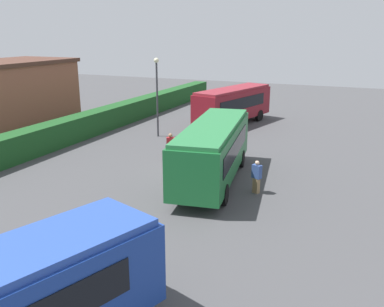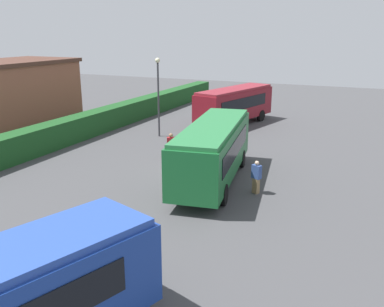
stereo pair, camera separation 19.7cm
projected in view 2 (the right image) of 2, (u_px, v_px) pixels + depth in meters
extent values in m
plane|color=#424244|center=(193.00, 172.00, 23.96)|extent=(86.83, 86.83, 0.00)
cube|color=black|center=(134.00, 239.00, 12.13)|extent=(0.68, 1.87, 0.96)
cube|color=silver|center=(133.00, 218.00, 11.93)|extent=(0.47, 1.26, 0.28)
cylinder|color=black|center=(66.00, 293.00, 12.06)|extent=(1.04, 0.59, 1.00)
sphere|color=silver|center=(122.00, 263.00, 12.87)|extent=(0.22, 0.22, 0.22)
sphere|color=silver|center=(150.00, 280.00, 12.01)|extent=(0.22, 0.22, 0.22)
cube|color=#19602D|center=(213.00, 150.00, 21.93)|extent=(9.68, 3.95, 2.41)
cube|color=#27723C|center=(213.00, 126.00, 21.57)|extent=(9.37, 3.71, 0.20)
cube|color=black|center=(189.00, 145.00, 21.88)|extent=(7.25, 1.22, 0.96)
cube|color=black|center=(236.00, 148.00, 21.27)|extent=(7.25, 1.22, 0.96)
cube|color=black|center=(229.00, 126.00, 26.23)|extent=(0.37, 2.01, 1.01)
cube|color=silver|center=(229.00, 114.00, 26.02)|extent=(0.26, 1.35, 0.28)
cylinder|color=black|center=(205.00, 156.00, 25.27)|extent=(1.03, 0.44, 1.00)
cylinder|color=black|center=(242.00, 159.00, 24.71)|extent=(1.03, 0.44, 1.00)
cylinder|color=black|center=(177.00, 190.00, 19.86)|extent=(1.03, 0.44, 1.00)
cylinder|color=black|center=(223.00, 195.00, 19.30)|extent=(1.03, 0.44, 1.00)
sphere|color=silver|center=(218.00, 143.00, 26.73)|extent=(0.22, 0.22, 0.22)
sphere|color=silver|center=(239.00, 144.00, 26.40)|extent=(0.22, 0.22, 0.22)
cube|color=maroon|center=(235.00, 105.00, 35.57)|extent=(9.12, 4.43, 2.39)
cube|color=maroon|center=(235.00, 89.00, 35.20)|extent=(8.82, 4.18, 0.20)
cube|color=black|center=(221.00, 100.00, 35.96)|extent=(6.68, 1.73, 0.95)
cube|color=black|center=(245.00, 103.00, 34.56)|extent=(6.68, 1.73, 0.95)
cube|color=black|center=(261.00, 95.00, 38.82)|extent=(0.51, 1.87, 1.00)
cube|color=silver|center=(261.00, 87.00, 38.61)|extent=(0.35, 1.26, 0.28)
cylinder|color=black|center=(241.00, 113.00, 38.61)|extent=(1.04, 0.52, 1.00)
cylinder|color=black|center=(261.00, 116.00, 37.34)|extent=(1.04, 0.52, 1.00)
cylinder|color=black|center=(205.00, 123.00, 34.50)|extent=(1.04, 0.52, 1.00)
cylinder|color=black|center=(227.00, 126.00, 33.22)|extent=(1.04, 0.52, 1.00)
sphere|color=silver|center=(254.00, 106.00, 39.53)|extent=(0.22, 0.22, 0.22)
sphere|color=silver|center=(266.00, 108.00, 38.76)|extent=(0.22, 0.22, 0.22)
cube|color=olive|center=(256.00, 186.00, 20.74)|extent=(0.34, 0.37, 0.78)
cube|color=#334C8C|center=(257.00, 172.00, 20.53)|extent=(0.42, 0.53, 0.68)
sphere|color=beige|center=(257.00, 163.00, 20.41)|extent=(0.21, 0.21, 0.21)
cube|color=silver|center=(171.00, 157.00, 25.35)|extent=(0.34, 0.37, 0.88)
cube|color=maroon|center=(171.00, 143.00, 25.12)|extent=(0.42, 0.53, 0.77)
sphere|color=#8C6647|center=(171.00, 135.00, 24.98)|extent=(0.24, 0.24, 0.24)
cube|color=#1A4A1F|center=(44.00, 138.00, 28.01)|extent=(55.42, 1.51, 1.73)
cone|color=orange|center=(92.00, 218.00, 17.38)|extent=(0.36, 0.36, 0.60)
cylinder|color=#38383D|center=(158.00, 100.00, 31.32)|extent=(0.14, 0.14, 5.54)
sphere|color=beige|center=(158.00, 60.00, 30.49)|extent=(0.36, 0.36, 0.36)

